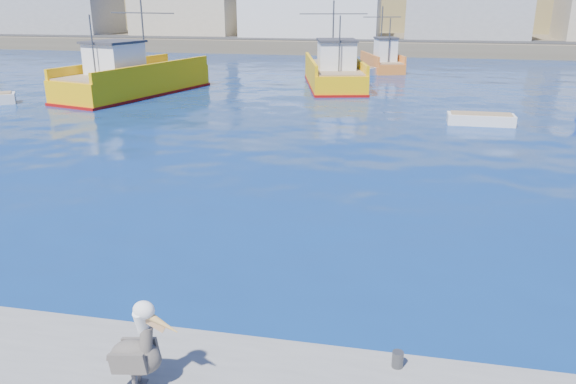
# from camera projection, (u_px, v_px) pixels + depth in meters

# --- Properties ---
(ground) EXTENTS (260.00, 260.00, 0.00)m
(ground) POSITION_uv_depth(u_px,v_px,m) (274.00, 284.00, 13.70)
(ground) COLOR navy
(ground) RESTS_ON ground
(dock_bollards) EXTENTS (36.20, 0.20, 0.30)m
(dock_bollards) POSITION_uv_depth(u_px,v_px,m) (264.00, 343.00, 10.23)
(dock_bollards) COLOR #4C4C4C
(dock_bollards) RESTS_ON dock
(trawler_yellow_a) EXTENTS (7.45, 13.24, 6.68)m
(trawler_yellow_a) POSITION_uv_depth(u_px,v_px,m) (132.00, 79.00, 40.07)
(trawler_yellow_a) COLOR #F4B008
(trawler_yellow_a) RESTS_ON ground
(trawler_yellow_b) EXTENTS (6.38, 11.85, 6.51)m
(trawler_yellow_b) POSITION_uv_depth(u_px,v_px,m) (334.00, 73.00, 43.95)
(trawler_yellow_b) COLOR #F4B008
(trawler_yellow_b) RESTS_ON ground
(boat_orange) EXTENTS (4.62, 7.41, 5.90)m
(boat_orange) POSITION_uv_depth(u_px,v_px,m) (383.00, 61.00, 53.36)
(boat_orange) COLOR orange
(boat_orange) RESTS_ON ground
(skiff_mid) EXTENTS (3.55, 1.24, 0.77)m
(skiff_mid) POSITION_uv_depth(u_px,v_px,m) (481.00, 120.00, 30.87)
(skiff_mid) COLOR silver
(skiff_mid) RESTS_ON ground
(skiff_extra) EXTENTS (3.28, 4.19, 0.88)m
(skiff_extra) POSITION_uv_depth(u_px,v_px,m) (357.00, 73.00, 49.78)
(skiff_extra) COLOR silver
(skiff_extra) RESTS_ON ground
(pelican) EXTENTS (1.30, 0.54, 1.61)m
(pelican) POSITION_uv_depth(u_px,v_px,m) (138.00, 350.00, 9.12)
(pelican) COLOR #595451
(pelican) RESTS_ON dock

